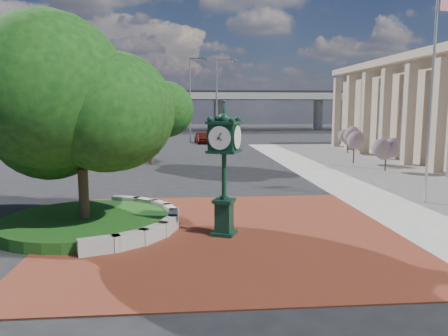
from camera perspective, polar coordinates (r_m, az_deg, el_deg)
ground at (r=16.49m, az=-0.32°, el=-7.46°), size 200.00×200.00×0.00m
plaza at (r=15.53m, az=-0.02°, el=-8.37°), size 12.00×12.00×0.04m
planter_wall at (r=16.43m, az=-9.83°, el=-6.66°), size 2.96×6.77×0.54m
grass_bed at (r=16.81m, az=-17.69°, el=-6.84°), size 6.10×6.10×0.40m
overpass at (r=85.88m, az=-4.28°, el=9.33°), size 90.00×12.00×7.50m
tree_planter at (r=16.29m, az=-18.21°, el=5.24°), size 5.20×5.20×6.33m
tree_street at (r=33.98m, az=-9.58°, el=5.88°), size 4.40×4.40×5.45m
post_clock at (r=14.66m, az=0.02°, el=0.56°), size 1.18×1.18×4.54m
parked_car at (r=53.84m, az=-2.83°, el=4.00°), size 2.13×4.37×1.44m
flagpole_a at (r=21.74m, az=25.49°, el=8.86°), size 1.51×0.38×9.80m
street_lamp_near at (r=38.98m, az=-0.68°, el=8.86°), size 1.92×0.46×8.57m
street_lamp_far at (r=54.97m, az=-4.23°, el=9.69°), size 2.26×0.95×10.41m
shrub_near at (r=31.84m, az=20.42°, el=2.40°), size 1.20×1.20×2.20m
shrub_mid at (r=35.50m, az=16.63°, el=3.08°), size 1.20×1.20×2.20m
shrub_far at (r=43.52m, az=15.91°, el=3.94°), size 1.20×1.20×2.20m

